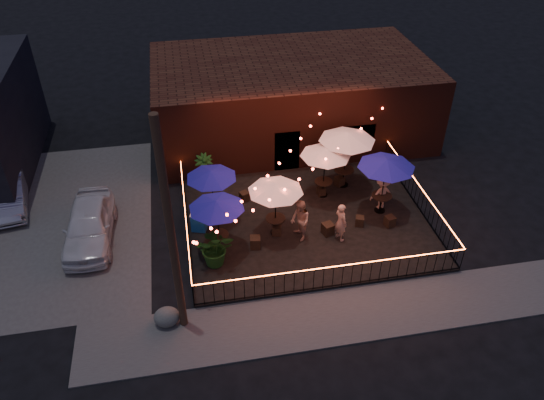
{
  "coord_description": "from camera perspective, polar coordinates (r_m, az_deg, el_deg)",
  "views": [
    {
      "loc": [
        -4.67,
        -15.01,
        14.19
      ],
      "look_at": [
        -1.44,
        2.2,
        1.26
      ],
      "focal_mm": 35.0,
      "sensor_mm": 36.0,
      "label": 1
    }
  ],
  "objects": [
    {
      "name": "ground",
      "position": [
        21.18,
        4.96,
        -5.8
      ],
      "size": [
        110.0,
        110.0,
        0.0
      ],
      "primitive_type": "plane",
      "color": "black",
      "rests_on": "ground"
    },
    {
      "name": "patio",
      "position": [
        22.59,
        3.69,
        -2.31
      ],
      "size": [
        10.0,
        8.0,
        0.15
      ],
      "primitive_type": "cube",
      "color": "black",
      "rests_on": "ground"
    },
    {
      "name": "sidewalk",
      "position": [
        18.99,
        7.5,
        -12.21
      ],
      "size": [
        18.0,
        2.5,
        0.05
      ],
      "primitive_type": "cube",
      "color": "#484442",
      "rests_on": "ground"
    },
    {
      "name": "parking_lot",
      "position": [
        24.82,
        -25.59,
        -2.56
      ],
      "size": [
        11.0,
        12.0,
        0.02
      ],
      "primitive_type": "cube",
      "color": "#484442",
      "rests_on": "ground"
    },
    {
      "name": "brick_building",
      "position": [
        28.39,
        1.98,
        10.99
      ],
      "size": [
        14.0,
        8.0,
        4.0
      ],
      "color": "#3B1810",
      "rests_on": "ground"
    },
    {
      "name": "utility_pole",
      "position": [
        16.07,
        -10.8,
        -3.68
      ],
      "size": [
        0.26,
        0.26,
        8.0
      ],
      "primitive_type": "cylinder",
      "color": "#3D2919",
      "rests_on": "ground"
    },
    {
      "name": "fence_front",
      "position": [
        19.34,
        6.57,
        -8.24
      ],
      "size": [
        10.0,
        0.04,
        1.04
      ],
      "color": "black",
      "rests_on": "patio"
    },
    {
      "name": "fence_left",
      "position": [
        21.74,
        -9.17,
        -2.6
      ],
      "size": [
        0.04,
        8.0,
        1.04
      ],
      "rotation": [
        0.0,
        0.0,
        1.57
      ],
      "color": "black",
      "rests_on": "patio"
    },
    {
      "name": "fence_right",
      "position": [
        23.79,
        15.53,
        0.27
      ],
      "size": [
        0.04,
        8.0,
        1.04
      ],
      "rotation": [
        0.0,
        0.0,
        1.57
      ],
      "color": "black",
      "rests_on": "patio"
    },
    {
      "name": "festoon_lights",
      "position": [
        20.71,
        1.43,
        2.13
      ],
      "size": [
        10.02,
        8.72,
        1.32
      ],
      "color": "#FF3D2A",
      "rests_on": "ground"
    },
    {
      "name": "cafe_table_0",
      "position": [
        19.84,
        -5.99,
        -0.56
      ],
      "size": [
        2.85,
        2.85,
        2.37
      ],
      "rotation": [
        0.0,
        0.0,
        0.43
      ],
      "color": "black",
      "rests_on": "patio"
    },
    {
      "name": "cafe_table_1",
      "position": [
        21.6,
        -6.56,
        2.7
      ],
      "size": [
        2.67,
        2.67,
        2.33
      ],
      "rotation": [
        0.0,
        0.0,
        0.33
      ],
      "color": "black",
      "rests_on": "patio"
    },
    {
      "name": "cafe_table_2",
      "position": [
        20.51,
        0.39,
        1.28
      ],
      "size": [
        2.89,
        2.89,
        2.44
      ],
      "rotation": [
        0.0,
        0.0,
        -0.39
      ],
      "color": "black",
      "rests_on": "patio"
    },
    {
      "name": "cafe_table_3",
      "position": [
        22.83,
        5.78,
        5.07
      ],
      "size": [
        2.54,
        2.54,
        2.44
      ],
      "rotation": [
        0.0,
        0.0,
        -0.16
      ],
      "color": "black",
      "rests_on": "patio"
    },
    {
      "name": "cafe_table_4",
      "position": [
        22.13,
        12.23,
        3.82
      ],
      "size": [
        2.76,
        2.76,
        2.63
      ],
      "rotation": [
        0.0,
        0.0,
        -0.17
      ],
      "color": "black",
      "rests_on": "patio"
    },
    {
      "name": "cafe_table_5",
      "position": [
        23.48,
        8.1,
        6.71
      ],
      "size": [
        2.85,
        2.85,
        2.77
      ],
      "rotation": [
        0.0,
        0.0,
        -0.14
      ],
      "color": "black",
      "rests_on": "patio"
    },
    {
      "name": "bistro_chair_0",
      "position": [
        20.95,
        -6.77,
        -5.08
      ],
      "size": [
        0.52,
        0.52,
        0.48
      ],
      "primitive_type": "cube",
      "rotation": [
        0.0,
        0.0,
        -0.36
      ],
      "color": "black",
      "rests_on": "patio"
    },
    {
      "name": "bistro_chair_1",
      "position": [
        21.03,
        -1.81,
        -4.57
      ],
      "size": [
        0.46,
        0.46,
        0.49
      ],
      "primitive_type": "cube",
      "rotation": [
        0.0,
        0.0,
        3.01
      ],
      "color": "black",
      "rests_on": "patio"
    },
    {
      "name": "bistro_chair_2",
      "position": [
        23.24,
        -6.87,
        -0.34
      ],
      "size": [
        0.44,
        0.44,
        0.44
      ],
      "primitive_type": "cube",
      "rotation": [
        0.0,
        0.0,
        0.22
      ],
      "color": "black",
      "rests_on": "patio"
    },
    {
      "name": "bistro_chair_3",
      "position": [
        23.53,
        -3.01,
        0.4
      ],
      "size": [
        0.47,
        0.47,
        0.42
      ],
      "primitive_type": "cube",
      "rotation": [
        0.0,
        0.0,
        3.55
      ],
      "color": "black",
      "rests_on": "patio"
    },
    {
      "name": "bistro_chair_4",
      "position": [
        21.66,
        0.51,
        -3.26
      ],
      "size": [
        0.43,
        0.43,
        0.42
      ],
      "primitive_type": "cube",
      "rotation": [
        0.0,
        0.0,
        -0.27
      ],
      "color": "black",
      "rests_on": "patio"
    },
    {
      "name": "bistro_chair_5",
      "position": [
        21.77,
        6.03,
        -3.1
      ],
      "size": [
        0.53,
        0.53,
        0.5
      ],
      "primitive_type": "cube",
      "rotation": [
        0.0,
        0.0,
        3.44
      ],
      "color": "black",
      "rests_on": "patio"
    },
    {
      "name": "bistro_chair_6",
      "position": [
        23.91,
        2.49,
        1.15
      ],
      "size": [
        0.48,
        0.48,
        0.47
      ],
      "primitive_type": "cube",
      "rotation": [
        0.0,
        0.0,
        0.25
      ],
      "color": "black",
      "rests_on": "patio"
    },
    {
      "name": "bistro_chair_7",
      "position": [
        23.95,
        5.31,
        0.96
      ],
      "size": [
        0.38,
        0.38,
        0.4
      ],
      "primitive_type": "cube",
      "rotation": [
        0.0,
        0.0,
        3.26
      ],
      "color": "black",
      "rests_on": "patio"
    },
    {
      "name": "bistro_chair_8",
      "position": [
        22.41,
        9.4,
        -2.25
      ],
      "size": [
        0.45,
        0.45,
        0.41
      ],
      "primitive_type": "cube",
      "rotation": [
        0.0,
        0.0,
        -0.36
      ],
      "color": "black",
      "rests_on": "patio"
    },
    {
      "name": "bistro_chair_9",
      "position": [
        22.63,
        12.54,
        -2.23
      ],
      "size": [
        0.46,
        0.46,
        0.44
      ],
      "primitive_type": "cube",
      "rotation": [
        0.0,
        0.0,
        3.41
      ],
      "color": "black",
      "rests_on": "patio"
    },
    {
      "name": "bistro_chair_10",
      "position": [
        24.66,
        7.26,
        2.03
      ],
      "size": [
        0.49,
        0.49,
        0.44
      ],
      "primitive_type": "cube",
      "rotation": [
        0.0,
        0.0,
        0.42
      ],
      "color": "black",
      "rests_on": "patio"
    },
    {
      "name": "bistro_chair_11",
      "position": [
        25.39,
        10.87,
        2.78
      ],
      "size": [
        0.52,
        0.52,
        0.47
      ],
      "primitive_type": "cube",
      "rotation": [
        0.0,
        0.0,
        2.74
      ],
      "color": "black",
      "rests_on": "patio"
    },
    {
      "name": "patron_a",
      "position": [
        21.2,
        7.41,
        -2.36
      ],
      "size": [
        0.62,
        0.73,
        1.71
      ],
      "primitive_type": "imported",
      "rotation": [
        0.0,
        0.0,
        1.96
      ],
      "color": "#D4A78E",
      "rests_on": "patio"
    },
    {
      "name": "patron_b",
      "position": [
        21.06,
        3.04,
        -2.22
      ],
      "size": [
        0.84,
        0.99,
        1.8
      ],
      "primitive_type": "imported",
      "rotation": [
        0.0,
        0.0,
        -1.37
      ],
      "color": "#DEAD8C",
      "rests_on": "patio"
    },
    {
      "name": "patron_c",
      "position": [
        23.22,
        11.71,
        0.73
      ],
      "size": [
        1.06,
        0.69,
        1.55
      ],
      "primitive_type": "imported",
      "rotation": [
        0.0,
        0.0,
        3.26
      ],
      "color": "beige",
      "rests_on": "patio"
    },
    {
      "name": "potted_shrub_a",
      "position": [
        20.1,
        -6.09,
        -5.1
      ],
      "size": [
        1.44,
        1.26,
        1.55
      ],
      "primitive_type": "imported",
      "rotation": [
        0.0,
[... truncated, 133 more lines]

